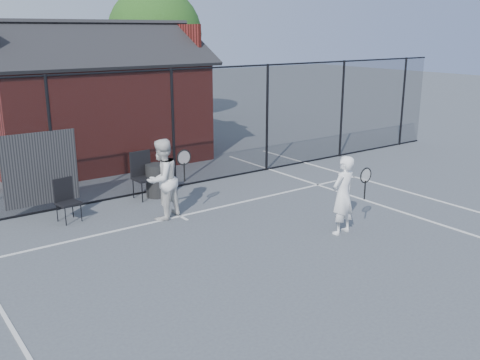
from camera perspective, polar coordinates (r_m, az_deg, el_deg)
ground at (r=9.36m, az=2.91°, el=-8.89°), size 80.00×80.00×0.00m
court_lines at (r=8.48m, az=8.64°, el=-11.78°), size 11.02×18.00×0.01m
fence at (r=12.89m, az=-12.21°, el=4.42°), size 22.04×3.00×3.00m
clubhouse at (r=16.83m, az=-15.37°, el=7.36°), size 6.50×4.36×4.19m
tree_right at (r=23.74m, az=-9.07°, el=15.10°), size 3.97×3.97×5.70m
player_front at (r=10.61m, az=10.93°, el=-1.59°), size 0.73×0.55×1.57m
player_back at (r=11.37m, az=-8.29°, el=0.08°), size 1.02×0.92×1.72m
chair_left at (r=11.73m, az=-17.86°, el=-2.16°), size 0.50×0.51×0.89m
chair_right at (r=12.86m, az=-10.07°, el=0.39°), size 0.55×0.57×1.10m
waste_bin at (r=13.03m, az=-8.83°, el=-0.04°), size 0.63×0.63×0.79m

